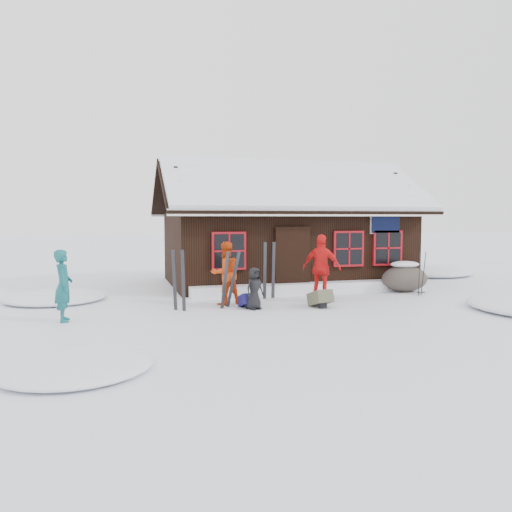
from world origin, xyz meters
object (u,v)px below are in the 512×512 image
(skier_orange_left, at_px, (225,273))
(ski_poles, at_px, (421,274))
(skier_crouched, at_px, (254,288))
(backpack_olive, at_px, (320,301))
(skier_orange_right, at_px, (322,268))
(ski_pair_left, at_px, (229,280))
(backpack_blue, at_px, (247,303))
(boulder, at_px, (404,278))
(skier_teal, at_px, (63,286))

(skier_orange_left, distance_m, ski_poles, 6.03)
(skier_crouched, xyz_separation_m, backpack_olive, (1.73, -0.20, -0.37))
(skier_orange_left, height_order, skier_orange_right, skier_orange_right)
(ski_poles, height_order, backpack_olive, ski_poles)
(ski_pair_left, distance_m, backpack_blue, 0.75)
(boulder, height_order, backpack_olive, boulder)
(skier_teal, distance_m, skier_orange_right, 6.72)
(ski_pair_left, bearing_deg, skier_orange_left, 73.93)
(skier_teal, relative_size, skier_crouched, 1.51)
(skier_orange_right, distance_m, skier_crouched, 2.27)
(backpack_blue, height_order, backpack_olive, backpack_olive)
(boulder, distance_m, ski_poles, 0.83)
(ski_poles, relative_size, backpack_olive, 2.25)
(skier_teal, height_order, skier_crouched, skier_teal)
(skier_orange_left, height_order, boulder, skier_orange_left)
(skier_crouched, bearing_deg, skier_orange_right, -9.32)
(boulder, bearing_deg, skier_orange_left, -172.64)
(skier_teal, distance_m, ski_poles, 10.05)
(skier_orange_left, bearing_deg, ski_poles, 164.49)
(skier_orange_left, xyz_separation_m, ski_pair_left, (0.02, -0.40, -0.14))
(boulder, relative_size, backpack_blue, 2.99)
(skier_orange_left, relative_size, skier_crouched, 1.58)
(boulder, relative_size, ski_poles, 1.09)
(ski_pair_left, bearing_deg, backpack_blue, -45.90)
(skier_orange_left, distance_m, backpack_blue, 1.05)
(skier_crouched, relative_size, backpack_olive, 1.76)
(skier_teal, xyz_separation_m, ski_poles, (9.99, 1.10, -0.17))
(skier_orange_right, relative_size, ski_pair_left, 1.25)
(skier_orange_left, distance_m, backpack_olive, 2.63)
(skier_orange_right, height_order, ski_pair_left, skier_orange_right)
(skier_teal, bearing_deg, skier_crouched, -91.07)
(backpack_blue, bearing_deg, boulder, 10.02)
(skier_teal, bearing_deg, skier_orange_left, -78.14)
(skier_orange_right, xyz_separation_m, backpack_olive, (-0.41, -0.86, -0.77))
(boulder, xyz_separation_m, backpack_olive, (-3.68, -1.86, -0.28))
(skier_orange_right, xyz_separation_m, backpack_blue, (-2.25, -0.39, -0.80))
(boulder, height_order, ski_poles, ski_poles)
(skier_orange_left, height_order, backpack_olive, skier_orange_left)
(skier_crouched, bearing_deg, boulder, -9.34)
(backpack_olive, bearing_deg, backpack_blue, 158.97)
(skier_orange_left, height_order, backpack_blue, skier_orange_left)
(ski_poles, bearing_deg, skier_orange_left, 179.67)
(skier_orange_right, distance_m, backpack_olive, 1.22)
(skier_orange_right, height_order, boulder, skier_orange_right)
(skier_orange_right, height_order, ski_poles, skier_orange_right)
(backpack_olive, bearing_deg, skier_crouched, 166.49)
(skier_teal, relative_size, backpack_blue, 3.25)
(skier_orange_right, relative_size, backpack_blue, 3.76)
(skier_crouched, relative_size, ski_poles, 0.79)
(skier_orange_left, height_order, ski_poles, skier_orange_left)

